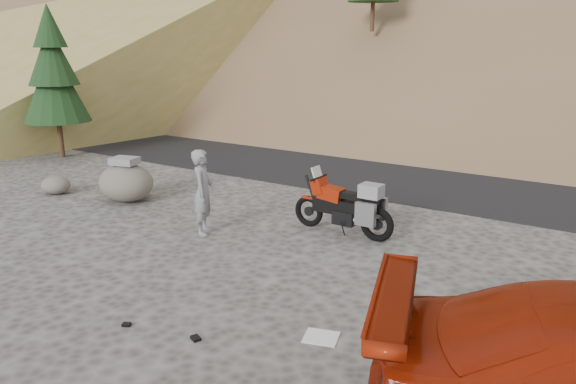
% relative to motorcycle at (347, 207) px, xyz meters
% --- Properties ---
extents(ground, '(140.00, 140.00, 0.00)m').
position_rel_motorcycle_xyz_m(ground, '(-0.81, -2.83, -0.59)').
color(ground, '#403D3B').
rests_on(ground, ground).
extents(road, '(120.00, 7.00, 0.05)m').
position_rel_motorcycle_xyz_m(road, '(-0.81, 6.17, -0.59)').
color(road, black).
rests_on(road, ground).
extents(conifer_verge, '(2.20, 2.20, 5.04)m').
position_rel_motorcycle_xyz_m(conifer_verge, '(-11.81, 1.67, 2.30)').
color(conifer_verge, '#3D2816').
rests_on(conifer_verge, ground).
extents(motorcycle, '(2.31, 0.67, 1.37)m').
position_rel_motorcycle_xyz_m(motorcycle, '(0.00, 0.00, 0.00)').
color(motorcycle, black).
rests_on(motorcycle, ground).
extents(man, '(0.68, 0.77, 1.78)m').
position_rel_motorcycle_xyz_m(man, '(-2.51, -1.56, -0.59)').
color(man, gray).
rests_on(man, ground).
extents(boulder, '(1.49, 1.28, 1.12)m').
position_rel_motorcycle_xyz_m(boulder, '(-5.75, -0.79, -0.10)').
color(boulder, '#555149').
rests_on(boulder, ground).
extents(small_rock, '(0.93, 0.87, 0.47)m').
position_rel_motorcycle_xyz_m(small_rock, '(-7.83, -1.35, -0.35)').
color(small_rock, '#555149').
rests_on(small_rock, ground).
extents(gear_white_cloth, '(0.56, 0.53, 0.02)m').
position_rel_motorcycle_xyz_m(gear_white_cloth, '(1.66, -3.92, -0.58)').
color(gear_white_cloth, white).
rests_on(gear_white_cloth, ground).
extents(gear_bottle, '(0.10, 0.10, 0.21)m').
position_rel_motorcycle_xyz_m(gear_bottle, '(2.54, -3.98, -0.48)').
color(gear_bottle, '#1B4AA7').
rests_on(gear_bottle, ground).
extents(gear_funnel, '(0.16, 0.16, 0.17)m').
position_rel_motorcycle_xyz_m(gear_funnel, '(2.96, -4.32, -0.50)').
color(gear_funnel, red).
rests_on(gear_funnel, ground).
extents(gear_glove_a, '(0.18, 0.16, 0.04)m').
position_rel_motorcycle_xyz_m(gear_glove_a, '(0.26, -4.89, -0.57)').
color(gear_glove_a, black).
rests_on(gear_glove_a, ground).
extents(gear_glove_b, '(0.14, 0.13, 0.04)m').
position_rel_motorcycle_xyz_m(gear_glove_b, '(-0.82, -5.15, -0.57)').
color(gear_glove_b, black).
rests_on(gear_glove_b, ground).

